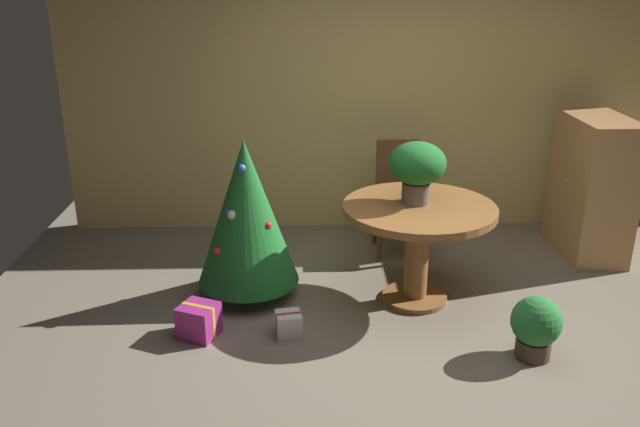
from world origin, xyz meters
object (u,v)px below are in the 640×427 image
gift_box_purple (199,321)px  potted_plant (536,326)px  round_dining_table (418,227)px  flower_vase (417,166)px  gift_box_cream (289,324)px  holiday_tree (246,213)px  wooden_cabinet (592,187)px  wooden_chair_far (398,192)px

gift_box_purple → potted_plant: 2.22m
round_dining_table → flower_vase: flower_vase is taller
gift_box_cream → gift_box_purple: bearing=179.6°
gift_box_cream → gift_box_purple: (-0.61, 0.00, 0.03)m
flower_vase → gift_box_purple: bearing=-161.1°
holiday_tree → wooden_cabinet: (2.90, 0.70, -0.07)m
gift_box_purple → potted_plant: size_ratio=0.73×
round_dining_table → wooden_chair_far: 0.99m
round_dining_table → holiday_tree: 1.27m
holiday_tree → gift_box_purple: holiday_tree is taller
potted_plant → gift_box_cream: bearing=168.3°
round_dining_table → wooden_cabinet: bearing=27.0°
wooden_chair_far → round_dining_table: bearing=-90.0°
gift_box_purple → round_dining_table: bearing=16.8°
flower_vase → wooden_cabinet: bearing=25.0°
round_dining_table → potted_plant: bearing=-51.8°
wooden_chair_far → wooden_cabinet: wooden_cabinet is taller
wooden_chair_far → gift_box_cream: size_ratio=4.94×
round_dining_table → flower_vase: 0.45m
round_dining_table → gift_box_cream: bearing=-153.5°
potted_plant → wooden_cabinet: bearing=58.2°
flower_vase → holiday_tree: (-1.23, 0.07, -0.37)m
wooden_cabinet → potted_plant: bearing=-121.8°
round_dining_table → holiday_tree: holiday_tree is taller
holiday_tree → gift_box_cream: 0.90m
wooden_chair_far → wooden_cabinet: bearing=-5.2°
holiday_tree → gift_box_cream: holiday_tree is taller
gift_box_purple → potted_plant: bearing=-8.6°
round_dining_table → wooden_cabinet: 1.84m
wooden_chair_far → gift_box_purple: bearing=-137.0°
potted_plant → flower_vase: bearing=127.4°
wooden_chair_far → wooden_cabinet: 1.65m
holiday_tree → potted_plant: 2.15m
flower_vase → gift_box_purple: size_ratio=1.46×
gift_box_cream → wooden_cabinet: wooden_cabinet is taller
wooden_chair_far → gift_box_purple: wooden_chair_far is taller
holiday_tree → gift_box_purple: (-0.30, -0.60, -0.56)m
gift_box_cream → gift_box_purple: size_ratio=0.63×
round_dining_table → gift_box_purple: 1.70m
holiday_tree → wooden_cabinet: bearing=13.6°
flower_vase → holiday_tree: holiday_tree is taller
gift_box_cream → round_dining_table: bearing=26.5°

